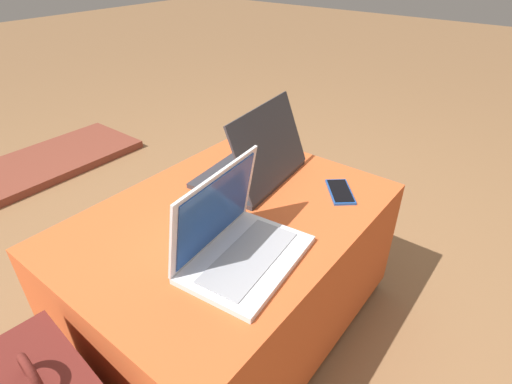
% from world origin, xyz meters
% --- Properties ---
extents(ground_plane, '(14.00, 14.00, 0.00)m').
position_xyz_m(ground_plane, '(0.00, 0.00, 0.00)').
color(ground_plane, olive).
extents(ottoman, '(0.96, 0.70, 0.47)m').
position_xyz_m(ottoman, '(0.00, 0.00, 0.23)').
color(ottoman, maroon).
rests_on(ottoman, ground_plane).
extents(laptop_near, '(0.35, 0.26, 0.24)m').
position_xyz_m(laptop_near, '(-0.13, -0.14, 0.52)').
color(laptop_near, silver).
rests_on(laptop_near, ottoman).
extents(laptop_far, '(0.38, 0.29, 0.25)m').
position_xyz_m(laptop_far, '(0.22, 0.07, 0.52)').
color(laptop_far, '#333338').
rests_on(laptop_far, ottoman).
extents(cell_phone, '(0.15, 0.15, 0.01)m').
position_xyz_m(cell_phone, '(0.31, -0.20, 0.47)').
color(cell_phone, '#1E4C9E').
rests_on(cell_phone, ottoman).
extents(fireplace_hearth, '(1.40, 0.50, 0.04)m').
position_xyz_m(fireplace_hearth, '(0.00, 1.63, 0.02)').
color(fireplace_hearth, brown).
rests_on(fireplace_hearth, ground_plane).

